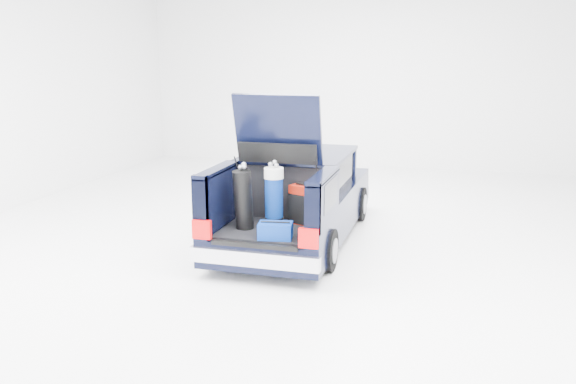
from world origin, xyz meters
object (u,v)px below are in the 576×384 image
(blue_golf_bag, at_px, (274,196))
(blue_duffel, at_px, (275,231))
(red_suitcase, at_px, (303,205))
(black_golf_bag, at_px, (243,199))
(car, at_px, (298,198))

(blue_golf_bag, relative_size, blue_duffel, 1.92)
(red_suitcase, distance_m, blue_duffel, 0.85)
(blue_duffel, bearing_deg, black_golf_bag, 141.29)
(blue_golf_bag, bearing_deg, car, 101.46)
(black_golf_bag, bearing_deg, blue_duffel, -8.52)
(red_suitcase, bearing_deg, blue_duffel, -79.26)
(car, relative_size, black_golf_bag, 4.94)
(black_golf_bag, xyz_separation_m, blue_duffel, (0.57, -0.32, -0.32))
(red_suitcase, distance_m, black_golf_bag, 0.90)
(car, distance_m, blue_duffel, 2.02)
(car, bearing_deg, blue_duffel, -83.82)
(blue_duffel, bearing_deg, car, 87.19)
(red_suitcase, height_order, blue_golf_bag, blue_golf_bag)
(blue_golf_bag, bearing_deg, red_suitcase, 33.24)
(black_golf_bag, xyz_separation_m, blue_golf_bag, (0.35, 0.33, 0.00))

